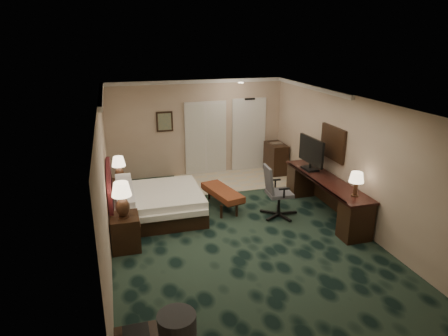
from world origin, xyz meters
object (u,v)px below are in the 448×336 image
object	(u,v)px
lamp_far	(119,169)
desk_chair	(279,191)
bed	(158,204)
lamp_near	(122,200)
nightstand_far	(120,192)
ottoman	(177,327)
tv	(311,154)
minibar	(276,158)
desk	(325,196)
bed_bench	(222,198)
nightstand_near	(125,232)

from	to	relation	value
lamp_far	desk_chair	xyz separation A→B (m)	(3.36, -1.66, -0.28)
bed	lamp_near	bearing A→B (deg)	-121.86
nightstand_far	ottoman	size ratio (longest dim) A/B	1.09
lamp_near	tv	distance (m)	4.46
desk_chair	minibar	distance (m)	2.97
nightstand_far	minibar	size ratio (longest dim) A/B	0.65
bed	nightstand_far	xyz separation A→B (m)	(-0.80, 0.99, -0.01)
desk	minibar	distance (m)	2.94
bed	ottoman	size ratio (longest dim) A/B	3.61
lamp_near	bed_bench	xyz separation A→B (m)	(2.27, 1.35, -0.78)
nightstand_near	bed	bearing A→B (deg)	57.63
desk	minibar	world-z (taller)	minibar
nightstand_near	tv	bearing A→B (deg)	13.15
lamp_near	tv	bearing A→B (deg)	13.55
nightstand_near	nightstand_far	distance (m)	2.19
desk_chair	minibar	size ratio (longest dim) A/B	1.36
nightstand_near	bed_bench	world-z (taller)	nightstand_near
lamp_near	desk_chair	distance (m)	3.43
nightstand_near	desk_chair	distance (m)	3.40
lamp_near	tv	size ratio (longest dim) A/B	0.68
bed	nightstand_near	xyz separation A→B (m)	(-0.76, -1.20, 0.03)
nightstand_near	nightstand_far	world-z (taller)	nightstand_near
lamp_near	desk_chair	world-z (taller)	lamp_near
nightstand_near	lamp_far	world-z (taller)	lamp_far
bed	nightstand_far	world-z (taller)	bed
desk	lamp_far	bearing A→B (deg)	157.20
desk	desk_chair	world-z (taller)	desk_chair
minibar	lamp_far	bearing A→B (deg)	-166.12
tv	lamp_far	bearing A→B (deg)	161.96
desk	tv	distance (m)	1.05
nightstand_near	tv	xyz separation A→B (m)	(4.33, 1.01, 0.90)
bed_bench	ottoman	bearing A→B (deg)	-127.43
desk	desk_chair	distance (m)	1.06
desk	ottoman	bearing A→B (deg)	-142.15
lamp_far	minibar	world-z (taller)	lamp_far
desk	tv	xyz separation A→B (m)	(-0.06, 0.67, 0.81)
ottoman	desk_chair	size ratio (longest dim) A/B	0.44
lamp_far	lamp_near	bearing A→B (deg)	-90.09
nightstand_near	lamp_far	bearing A→B (deg)	90.07
bed	ottoman	world-z (taller)	bed
minibar	bed	bearing A→B (deg)	-150.52
bed	tv	distance (m)	3.69
bed	minibar	distance (m)	4.22
lamp_far	nightstand_near	bearing A→B (deg)	-89.93
desk_chair	bed	bearing A→B (deg)	168.51
lamp_near	nightstand_near	bearing A→B (deg)	79.62
nightstand_far	desk_chair	xyz separation A→B (m)	(3.39, -1.67, 0.31)
bed_bench	tv	xyz separation A→B (m)	(2.06, -0.30, 1.00)
lamp_near	bed_bench	bearing A→B (deg)	30.63
minibar	ottoman	bearing A→B (deg)	-123.33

